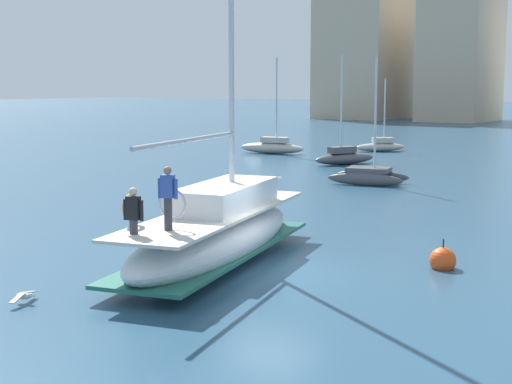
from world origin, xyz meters
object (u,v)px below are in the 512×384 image
moored_cutter_left (381,145)px  mooring_buoy (443,260)px  moored_sloop_near (344,156)px  moored_cutter_right (369,174)px  main_sailboat (217,231)px  seagull (24,296)px  moored_catamaran (272,146)px

moored_cutter_left → mooring_buoy: size_ratio=5.61×
moored_sloop_near → moored_cutter_right: size_ratio=1.07×
moored_sloop_near → mooring_buoy: 27.08m
main_sailboat → moored_cutter_right: size_ratio=1.90×
seagull → mooring_buoy: mooring_buoy is taller
moored_cutter_left → seagull: moored_cutter_left is taller
moored_cutter_left → moored_catamaran: bearing=-133.4°
main_sailboat → moored_cutter_right: (-3.99, 17.95, -0.41)m
moored_cutter_left → seagull: 42.32m
moored_catamaran → seagull: bearing=-65.4°
moored_cutter_left → seagull: bearing=-76.0°
moored_cutter_right → mooring_buoy: (9.51, -14.97, -0.28)m
main_sailboat → moored_cutter_left: 37.19m
moored_catamaran → moored_cutter_right: bearing=-40.6°
moored_sloop_near → moored_catamaran: (-7.85, 3.70, 0.03)m
moored_cutter_right → moored_catamaran: bearing=139.4°
main_sailboat → moored_sloop_near: main_sailboat is taller
moored_cutter_left → seagull: (10.22, -41.07, -0.26)m
main_sailboat → moored_sloop_near: 27.25m
main_sailboat → moored_sloop_near: size_ratio=1.78×
main_sailboat → moored_catamaran: (-17.24, 29.28, -0.37)m
moored_cutter_right → main_sailboat: bearing=-77.5°
moored_catamaran → moored_cutter_right: moored_catamaran is taller
moored_sloop_near → seagull: bearing=-75.4°
moored_sloop_near → mooring_buoy: size_ratio=7.06×
main_sailboat → mooring_buoy: bearing=28.3°
seagull → moored_sloop_near: bearing=104.6°
moored_sloop_near → moored_cutter_left: bearing=102.0°
moored_cutter_right → moored_sloop_near: bearing=125.2°
main_sailboat → mooring_buoy: 6.30m
main_sailboat → seagull: 5.87m
moored_sloop_near → seagull: (8.13, -31.27, -0.32)m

